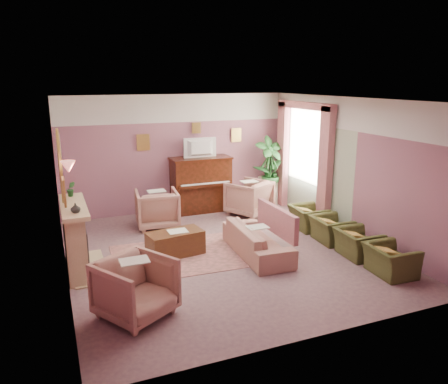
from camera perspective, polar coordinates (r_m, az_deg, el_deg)
name	(u,v)px	position (r m, az deg, el deg)	size (l,w,h in m)	color
floor	(223,252)	(8.23, -0.12, -7.88)	(5.50, 6.00, 0.01)	#775A5F
ceiling	(223,99)	(7.62, -0.13, 11.99)	(5.50, 6.00, 0.01)	white
wall_back	(176,154)	(10.60, -6.22, 5.00)	(5.50, 0.02, 2.80)	#714A66
wall_front	(319,232)	(5.25, 12.27, -5.13)	(5.50, 0.02, 2.80)	#714A66
wall_left	(60,194)	(7.27, -20.66, -0.25)	(0.02, 6.00, 2.80)	#714A66
wall_right	(349,168)	(9.17, 16.05, 3.04)	(0.02, 6.00, 2.80)	#714A66
picture_rail_band	(175,108)	(10.46, -6.37, 10.81)	(5.50, 0.01, 0.65)	silver
stripe_panel	(312,172)	(10.26, 11.42, 2.64)	(0.01, 3.00, 2.15)	#A1B095
fireplace_surround	(74,240)	(7.71, -18.96, -5.90)	(0.30, 1.40, 1.10)	#CAB383
fireplace_inset	(81,247)	(7.76, -18.13, -6.87)	(0.18, 0.72, 0.68)	#242424
fire_ember	(85,257)	(7.83, -17.73, -8.07)	(0.06, 0.54, 0.10)	#E35F00
mantel_shelf	(73,207)	(7.54, -19.09, -1.81)	(0.40, 1.55, 0.07)	#CAB383
hearth	(89,268)	(7.91, -17.18, -9.42)	(0.55, 1.50, 0.02)	#CAB383
mirror_frame	(60,166)	(7.38, -20.60, 3.16)	(0.04, 0.72, 1.20)	#B79744
mirror_glass	(62,166)	(7.38, -20.41, 3.18)	(0.01, 0.60, 1.06)	silver
sconce_shade	(68,167)	(6.32, -19.68, 3.13)	(0.20, 0.20, 0.16)	#FF8271
piano	(201,185)	(10.59, -3.04, 0.92)	(1.40, 0.60, 1.30)	#3A170B
piano_keyshelf	(206,185)	(10.25, -2.40, 0.88)	(1.30, 0.12, 0.06)	#3A170B
piano_keys	(206,184)	(10.25, -2.40, 1.10)	(1.20, 0.08, 0.02)	silver
piano_top	(201,158)	(10.46, -3.08, 4.44)	(1.45, 0.65, 0.04)	#3A170B
television	(201,146)	(10.36, -3.01, 5.98)	(0.80, 0.12, 0.48)	#242424
print_back_left	(143,142)	(10.32, -10.51, 6.39)	(0.30, 0.03, 0.38)	#B79744
print_back_right	(236,135)	(11.02, 1.61, 7.45)	(0.26, 0.03, 0.34)	#B79744
print_back_mid	(196,128)	(10.62, -3.63, 8.35)	(0.22, 0.03, 0.26)	#B79744
print_left_wall	(64,192)	(6.03, -20.15, 0.03)	(0.03, 0.28, 0.36)	#B79744
window_blind	(306,143)	(10.34, 10.67, 6.29)	(0.03, 1.40, 1.80)	beige
curtain_left	(325,168)	(9.61, 13.10, 3.12)	(0.16, 0.34, 2.60)	#A35D65
curtain_right	(283,154)	(11.14, 7.68, 4.90)	(0.16, 0.34, 2.60)	#A35D65
pelmet	(305,106)	(10.21, 10.51, 11.05)	(0.16, 2.20, 0.16)	#A35D65
mantel_plant	(71,189)	(8.03, -19.36, 0.39)	(0.16, 0.16, 0.28)	#1E5120
mantel_vase	(75,208)	(7.03, -18.83, -2.01)	(0.16, 0.16, 0.16)	silver
area_rug	(183,255)	(8.12, -5.33, -8.21)	(2.50, 1.80, 0.01)	#995F5A
coffee_table	(175,243)	(8.09, -6.37, -6.68)	(1.00, 0.50, 0.45)	#4F2E17
table_paper	(178,231)	(8.02, -6.07, -5.10)	(0.35, 0.28, 0.01)	#EAE9CB
sofa	(257,235)	(8.05, 4.36, -5.61)	(0.61, 1.84, 0.75)	#AB7A69
sofa_throw	(277,221)	(8.15, 6.91, -3.72)	(0.09, 1.40, 0.51)	#A35D65
floral_armchair_left	(157,207)	(9.57, -8.74, -1.92)	(0.88, 0.88, 0.91)	#AB7A69
floral_armchair_right	(249,196)	(10.34, 3.28, -0.52)	(0.88, 0.88, 0.91)	#AB7A69
floral_armchair_front	(136,285)	(6.10, -11.46, -11.85)	(0.88, 0.88, 0.91)	#AB7A69
olive_chair_a	(391,256)	(7.73, 20.94, -7.77)	(0.54, 0.77, 0.66)	#424721
olive_chair_b	(358,239)	(8.30, 17.11, -5.91)	(0.54, 0.77, 0.66)	#424721
olive_chair_c	(331,226)	(8.90, 13.81, -4.27)	(0.54, 0.77, 0.66)	#424721
olive_chair_d	(308,214)	(9.54, 10.96, -2.84)	(0.54, 0.77, 0.66)	#424721
side_table	(268,190)	(11.33, 5.74, 0.21)	(0.52, 0.52, 0.70)	silver
side_plant_big	(268,171)	(11.22, 5.81, 2.79)	(0.30, 0.30, 0.34)	#1E5120
side_plant_small	(274,172)	(11.19, 6.59, 2.58)	(0.16, 0.16, 0.28)	#1E5120
palm_pot	(269,199)	(11.20, 5.85, -0.91)	(0.34, 0.34, 0.34)	#AD7649
palm_plant	(270,165)	(11.00, 5.97, 3.56)	(0.76, 0.76, 1.44)	#1E5120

